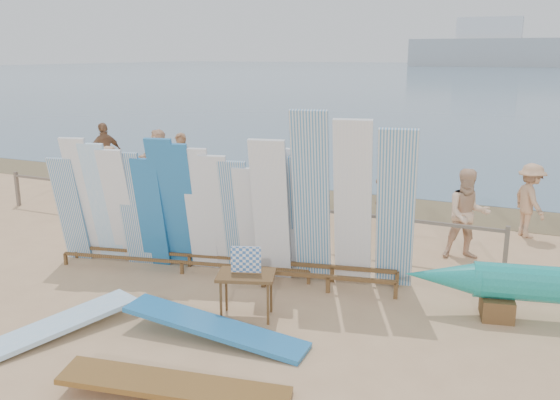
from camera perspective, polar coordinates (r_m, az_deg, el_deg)
The scene contains 22 objects.
ground at distance 10.91m, azimuth -14.13°, elevation -7.37°, with size 160.00×160.00×0.00m, color tan.
ocean at distance 136.08m, azimuth 22.14°, elevation 11.31°, with size 320.00×240.00×0.02m, color #46647D.
wet_sand_strip at distance 16.86m, azimuth 1.14°, elevation 0.61°, with size 40.00×2.60×0.01m, color brown.
distant_ship at distance 188.79m, azimuth 19.38°, elevation 13.62°, with size 45.00×8.00×14.00m.
fence at distance 13.07m, azimuth -6.15°, elevation -0.56°, with size 12.08×0.08×0.90m.
main_surfboard_rack at distance 10.79m, azimuth -9.25°, elevation -1.10°, with size 4.98×1.67×2.48m.
side_surfboard_rack at distance 9.83m, azimuth 5.12°, elevation -0.88°, with size 2.79×1.28×3.05m.
vendor_table at distance 9.01m, azimuth -3.24°, elevation -9.04°, with size 1.00×0.84×1.13m.
flat_board_b at distance 9.13m, azimuth -21.54°, elevation -12.30°, with size 0.56×2.70×0.07m, color #99CDF5.
flat_board_d at distance 8.57m, azimuth -6.26°, elevation -13.13°, with size 0.56×2.70×0.07m, color #236EB0.
flat_board_c at distance 7.38m, azimuth -9.98°, elevation -18.10°, with size 0.56×2.70×0.07m, color brown.
beach_chair_left at distance 13.75m, azimuth -5.84°, elevation -1.51°, with size 0.67×0.68×0.82m.
beach_chair_right at distance 14.15m, azimuth -3.25°, elevation -0.90°, with size 0.78×0.79×0.92m.
stroller at distance 13.53m, azimuth 0.23°, elevation -0.81°, with size 0.71×0.90×1.10m.
beachgoer_9 at distance 13.83m, azimuth 22.92°, elevation -0.05°, with size 1.04×0.43×1.61m, color tan.
beachgoer_6 at distance 13.20m, azimuth -0.89°, elevation 0.45°, with size 0.79×0.38×1.62m, color tan.
beachgoer_extra_1 at distance 18.88m, azimuth -16.47°, elevation 4.36°, with size 1.09×0.47×1.86m, color #8C6042.
beachgoer_11 at distance 18.43m, azimuth -11.60°, elevation 4.13°, with size 1.55×0.50×1.67m, color beige.
beachgoer_7 at distance 13.75m, azimuth 10.25°, elevation 0.67°, with size 0.57×0.31×1.56m, color #8C6042.
beachgoer_1 at distance 16.35m, azimuth -9.44°, elevation 3.24°, with size 0.66×0.36×1.81m, color #8C6042.
beachgoer_8 at distance 11.93m, azimuth 17.61°, elevation -1.32°, with size 0.86×0.41×1.76m, color beige.
beachgoer_0 at distance 16.13m, azimuth -16.08°, elevation 2.29°, with size 0.76×0.36×1.56m, color tan.
Camera 1 is at (6.48, -7.87, 3.89)m, focal length 38.00 mm.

